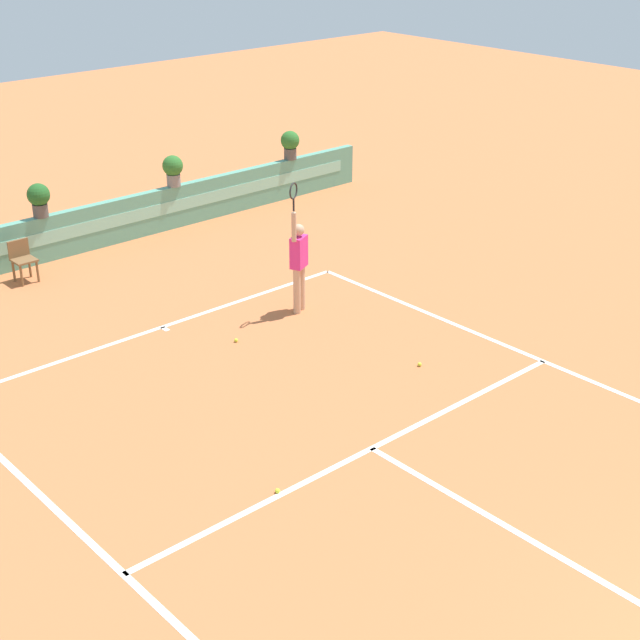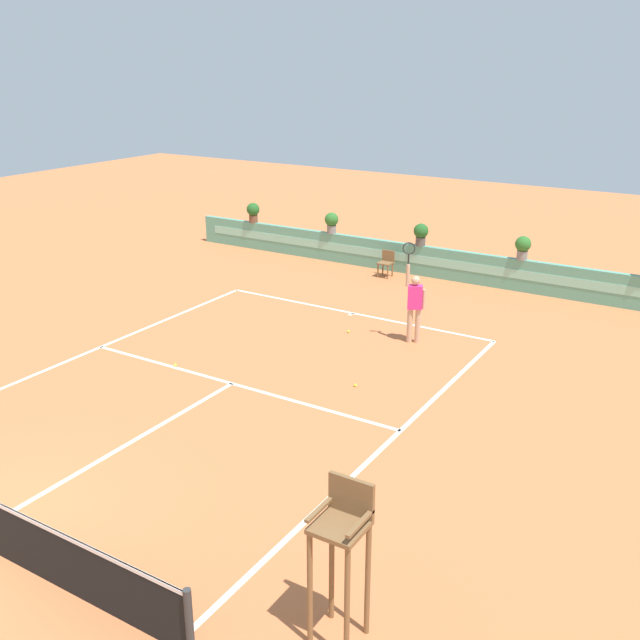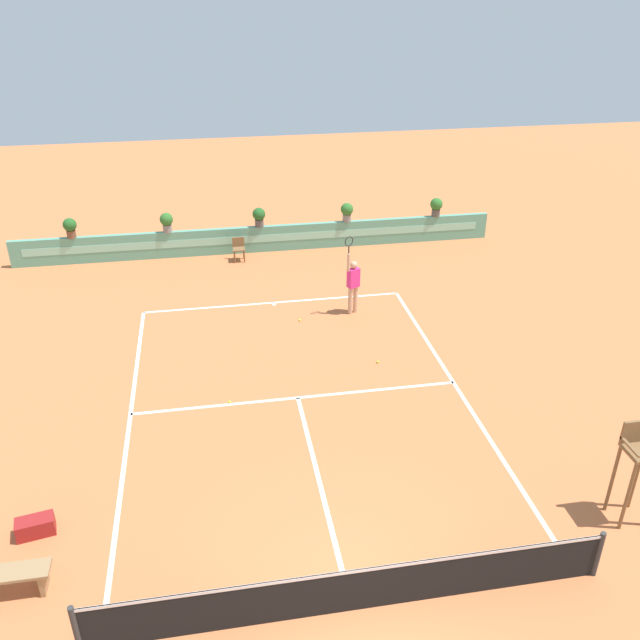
% 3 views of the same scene
% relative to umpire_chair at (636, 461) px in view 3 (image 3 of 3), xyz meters
% --- Properties ---
extents(ground_plane, '(60.00, 60.00, 0.00)m').
position_rel_umpire_chair_xyz_m(ground_plane, '(-5.75, 4.74, -1.34)').
color(ground_plane, '#C66B3D').
extents(court_lines, '(8.32, 11.94, 0.01)m').
position_rel_umpire_chair_xyz_m(court_lines, '(-5.75, 5.45, -1.34)').
color(court_lines, white).
rests_on(court_lines, ground).
extents(net, '(8.92, 0.10, 1.00)m').
position_rel_umpire_chair_xyz_m(net, '(-5.75, -1.26, -0.83)').
color(net, '#333333').
rests_on(net, ground).
extents(back_wall_barrier, '(18.00, 0.21, 1.00)m').
position_rel_umpire_chair_xyz_m(back_wall_barrier, '(-5.75, 15.12, -0.84)').
color(back_wall_barrier, '#599E84').
rests_on(back_wall_barrier, ground).
extents(umpire_chair, '(0.60, 0.60, 2.14)m').
position_rel_umpire_chair_xyz_m(umpire_chair, '(0.00, 0.00, 0.00)').
color(umpire_chair, brown).
rests_on(umpire_chair, ground).
extents(ball_kid_chair, '(0.44, 0.44, 0.85)m').
position_rel_umpire_chair_xyz_m(ball_kid_chair, '(-6.60, 14.39, -0.86)').
color(ball_kid_chair, brown).
rests_on(ball_kid_chair, ground).
extents(bench_courtside, '(1.60, 0.44, 0.51)m').
position_rel_umpire_chair_xyz_m(bench_courtside, '(-11.58, 0.10, -0.97)').
color(bench_courtside, '#99754C').
rests_on(bench_courtside, ground).
extents(gear_bag, '(0.75, 0.48, 0.36)m').
position_rel_umpire_chair_xyz_m(gear_bag, '(-11.33, 1.47, -1.16)').
color(gear_bag, maroon).
rests_on(gear_bag, ground).
extents(tennis_player, '(0.57, 0.35, 2.58)m').
position_rel_umpire_chair_xyz_m(tennis_player, '(-3.39, 9.50, -0.29)').
color(tennis_player, tan).
rests_on(tennis_player, ground).
extents(tennis_ball_near_baseline, '(0.07, 0.07, 0.07)m').
position_rel_umpire_chair_xyz_m(tennis_ball_near_baseline, '(-7.46, 5.20, -1.31)').
color(tennis_ball_near_baseline, '#CCE033').
rests_on(tennis_ball_near_baseline, ground).
extents(tennis_ball_mid_court, '(0.07, 0.07, 0.07)m').
position_rel_umpire_chair_xyz_m(tennis_ball_mid_court, '(-5.10, 9.23, -1.31)').
color(tennis_ball_mid_court, '#CCE033').
rests_on(tennis_ball_mid_court, ground).
extents(tennis_ball_by_sideline, '(0.07, 0.07, 0.07)m').
position_rel_umpire_chair_xyz_m(tennis_ball_by_sideline, '(-3.35, 6.42, -1.31)').
color(tennis_ball_by_sideline, '#CCE033').
rests_on(tennis_ball_by_sideline, ground).
extents(potted_plant_far_right, '(0.48, 0.48, 0.72)m').
position_rel_umpire_chair_xyz_m(potted_plant_far_right, '(1.14, 15.13, 0.07)').
color(potted_plant_far_right, '#514C47').
rests_on(potted_plant_far_right, back_wall_barrier).
extents(potted_plant_right, '(0.48, 0.48, 0.72)m').
position_rel_umpire_chair_xyz_m(potted_plant_right, '(-2.40, 15.13, 0.07)').
color(potted_plant_right, gray).
rests_on(potted_plant_right, back_wall_barrier).
extents(potted_plant_far_left, '(0.48, 0.48, 0.72)m').
position_rel_umpire_chair_xyz_m(potted_plant_far_left, '(-12.51, 15.13, 0.07)').
color(potted_plant_far_left, brown).
rests_on(potted_plant_far_left, back_wall_barrier).
extents(potted_plant_centre, '(0.48, 0.48, 0.72)m').
position_rel_umpire_chair_xyz_m(potted_plant_centre, '(-5.75, 15.13, 0.07)').
color(potted_plant_centre, '#514C47').
rests_on(potted_plant_centre, back_wall_barrier).
extents(potted_plant_left, '(0.48, 0.48, 0.72)m').
position_rel_umpire_chair_xyz_m(potted_plant_left, '(-9.13, 15.13, 0.07)').
color(potted_plant_left, gray).
rests_on(potted_plant_left, back_wall_barrier).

